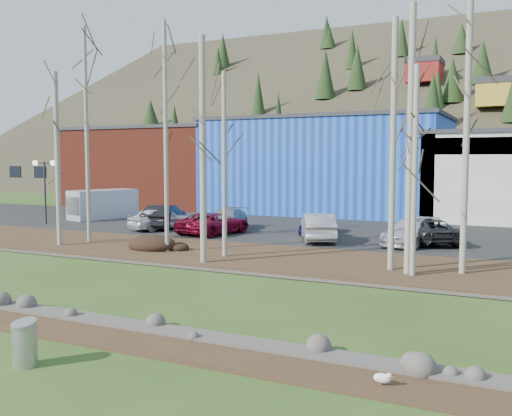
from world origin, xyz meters
The scene contains 33 objects.
ground centered at (0.00, 0.00, 0.00)m, with size 200.00×200.00×0.00m, color #314B17.
dirt_strip centered at (0.00, 2.10, 0.01)m, with size 80.00×1.80×0.03m, color #382616.
near_bank_rocks centered at (0.00, 3.10, 0.00)m, with size 80.00×0.80×0.50m, color #47423D, non-canonical shape.
river centered at (0.00, 7.20, 0.00)m, with size 80.00×8.00×0.90m, color black, non-canonical shape.
far_bank_rocks centered at (0.00, 11.30, 0.00)m, with size 80.00×0.80×0.46m, color #47423D, non-canonical shape.
far_bank centered at (0.00, 14.50, 0.07)m, with size 80.00×7.00×0.15m, color #382616.
parking_lot centered at (0.00, 25.00, 0.07)m, with size 80.00×14.00×0.14m, color black.
building_brick centered at (-24.00, 39.00, 3.91)m, with size 16.32×12.24×7.80m.
building_blue centered at (-6.00, 39.00, 4.16)m, with size 20.40×12.24×8.30m.
hillside centered at (0.00, 84.00, 17.50)m, with size 160.00×72.00×35.00m, color #363121, non-canonical shape.
litter_bin centered at (0.03, -0.38, 0.48)m, with size 0.55×0.55×0.95m, color #A6A9AB.
seagull centered at (7.60, 1.97, 0.18)m, with size 0.44×0.21×0.32m.
dirt_mound centered at (-6.90, 14.00, 0.41)m, with size 2.69×1.90×0.53m, color black.
birch_0 centered at (-12.17, 13.03, 4.67)m, with size 0.27×0.27×9.05m.
birch_1 centered at (-11.64, 14.69, 5.98)m, with size 0.21×0.21×11.66m.
birch_2 centered at (-5.80, 13.69, 5.72)m, with size 0.21×0.21×11.14m.
birch_3 centered at (-2.66, 11.94, 5.05)m, with size 0.28×0.28×9.81m.
birch_4 centered at (-2.59, 13.73, 4.42)m, with size 0.22×0.22×8.53m.
birch_5 centered at (6.18, 12.98, 4.21)m, with size 0.22×0.22×8.12m.
birch_6 centered at (5.94, 13.23, 5.40)m, with size 0.27×0.27×10.49m.
birch_7 centered at (5.15, 13.81, 5.23)m, with size 0.25×0.25×10.17m.
birch_8 centered at (7.89, 14.29, 5.99)m, with size 0.25×0.25×11.68m.
street_lamp centered at (-20.31, 19.96, 3.66)m, with size 1.64×0.79×4.47m.
car_0 centered at (-11.19, 20.85, 0.88)m, with size 1.74×4.32×1.47m, color white.
car_1 centered at (-11.47, 21.57, 0.92)m, with size 1.64×4.70×1.55m, color black.
car_2 centered at (-6.87, 20.50, 0.79)m, with size 2.14×4.65×1.29m, color maroon.
car_3 centered at (-7.21, 22.27, 0.83)m, with size 1.93×4.74×1.37m, color #92969A.
car_4 centered at (-1.41, 23.33, 0.78)m, with size 1.52×3.77×1.29m, color #14134E.
car_5 centered at (-0.38, 20.50, 0.91)m, with size 1.64×4.70×1.55m, color silver.
car_6 centered at (5.35, 22.20, 0.81)m, with size 2.22×4.82×1.34m, color #28292B.
car_7 centered at (4.56, 21.20, 0.82)m, with size 1.92×4.71×1.37m, color silver.
car_8 centered at (-7.29, 20.50, 0.79)m, with size 2.14×4.65×1.29m, color maroon.
van_grey centered at (-19.32, 24.49, 1.24)m, with size 3.57×5.42×2.20m.
Camera 1 is at (10.18, -9.43, 4.67)m, focal length 40.00 mm.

